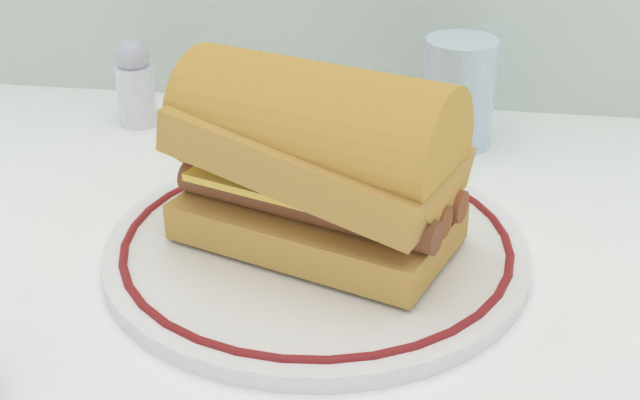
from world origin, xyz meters
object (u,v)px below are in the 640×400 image
Objects in this scene: plate at (320,246)px; salt_shaker at (135,83)px; sausage_sandwich at (320,157)px; drinking_glass at (458,100)px.

salt_shaker reaches higher than plate.
sausage_sandwich reaches higher than salt_shaker.
sausage_sandwich is at bearing -113.45° from drinking_glass.
drinking_glass is at bearing 86.34° from sausage_sandwich.
plate is 1.41× the size of sausage_sandwich.
sausage_sandwich reaches higher than plate.
drinking_glass reaches higher than salt_shaker.
sausage_sandwich is 0.24m from drinking_glass.
drinking_glass is (0.09, 0.21, -0.04)m from sausage_sandwich.
salt_shaker is at bearing 179.63° from drinking_glass.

